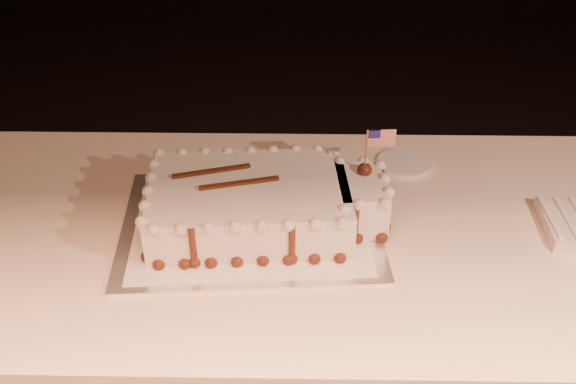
{
  "coord_description": "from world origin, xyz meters",
  "views": [
    {
      "loc": [
        -0.05,
        -0.48,
        1.59
      ],
      "look_at": [
        -0.07,
        0.6,
        0.84
      ],
      "focal_mm": 40.0,
      "sensor_mm": 36.0,
      "label": 1
    }
  ],
  "objects_px": {
    "banquet_table": "(315,347)",
    "cake_board": "(251,224)",
    "side_plate": "(404,163)",
    "sheet_cake": "(263,203)"
  },
  "relations": [
    {
      "from": "banquet_table",
      "to": "sheet_cake",
      "type": "relative_size",
      "value": 4.62
    },
    {
      "from": "banquet_table",
      "to": "cake_board",
      "type": "height_order",
      "value": "cake_board"
    },
    {
      "from": "banquet_table",
      "to": "cake_board",
      "type": "bearing_deg",
      "value": 178.98
    },
    {
      "from": "banquet_table",
      "to": "cake_board",
      "type": "distance_m",
      "value": 0.41
    },
    {
      "from": "side_plate",
      "to": "cake_board",
      "type": "bearing_deg",
      "value": -145.19
    },
    {
      "from": "sheet_cake",
      "to": "side_plate",
      "type": "distance_m",
      "value": 0.42
    },
    {
      "from": "sheet_cake",
      "to": "cake_board",
      "type": "bearing_deg",
      "value": -175.25
    },
    {
      "from": "banquet_table",
      "to": "side_plate",
      "type": "relative_size",
      "value": 18.19
    },
    {
      "from": "banquet_table",
      "to": "side_plate",
      "type": "height_order",
      "value": "side_plate"
    },
    {
      "from": "banquet_table",
      "to": "sheet_cake",
      "type": "xyz_separation_m",
      "value": [
        -0.12,
        0.0,
        0.43
      ]
    }
  ]
}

